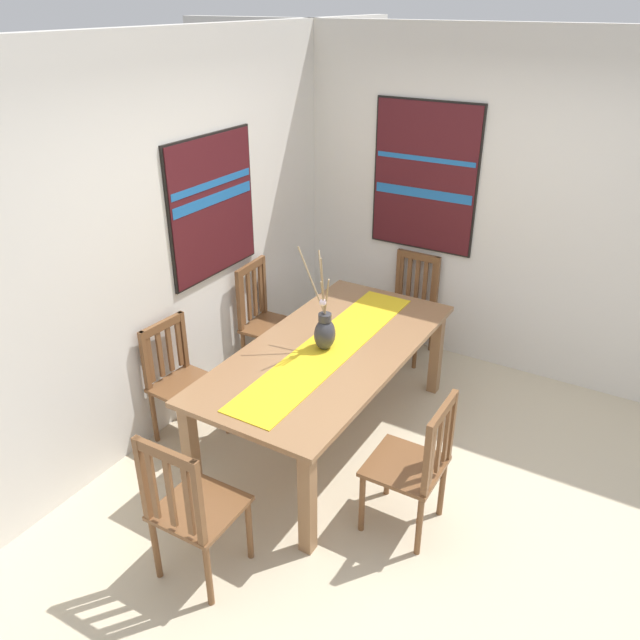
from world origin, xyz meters
TOP-DOWN VIEW (x-y plane):
  - ground_plane at (0.00, 0.00)m, footprint 6.40×6.40m
  - wall_back at (0.00, 1.86)m, footprint 6.40×0.12m
  - wall_side at (1.86, 0.00)m, footprint 0.12×6.40m
  - dining_table at (0.17, 0.70)m, footprint 2.09×1.01m
  - table_runner at (0.17, 0.70)m, footprint 1.92×0.36m
  - centerpiece_vase at (0.15, 0.72)m, footprint 0.28×0.27m
  - chair_0 at (-0.33, -0.16)m, footprint 0.42×0.42m
  - chair_1 at (-0.33, 1.60)m, footprint 0.44×0.44m
  - chair_2 at (-1.26, 0.70)m, footprint 0.43×0.43m
  - chair_3 at (0.70, 1.60)m, footprint 0.45×0.45m
  - chair_4 at (1.62, 0.72)m, footprint 0.43×0.43m
  - painting_on_back_wall at (0.36, 1.79)m, footprint 0.92×0.05m
  - painting_on_side_wall at (1.79, 0.74)m, footprint 0.05×0.90m

SIDE VIEW (x-z plane):
  - ground_plane at x=0.00m, z-range -0.03..0.00m
  - chair_1 at x=-0.33m, z-range 0.02..0.91m
  - chair_0 at x=-0.33m, z-range 0.01..0.92m
  - chair_4 at x=1.62m, z-range 0.03..0.92m
  - chair_2 at x=-1.26m, z-range 0.00..0.96m
  - chair_3 at x=0.70m, z-range 0.01..0.97m
  - dining_table at x=0.17m, z-range 0.28..1.02m
  - table_runner at x=0.17m, z-range 0.74..0.75m
  - centerpiece_vase at x=0.15m, z-range 0.52..1.23m
  - wall_back at x=0.00m, z-range 0.00..2.70m
  - wall_side at x=1.86m, z-range 0.00..2.70m
  - painting_on_back_wall at x=0.36m, z-range 0.99..2.02m
  - painting_on_side_wall at x=1.79m, z-range 0.93..2.15m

